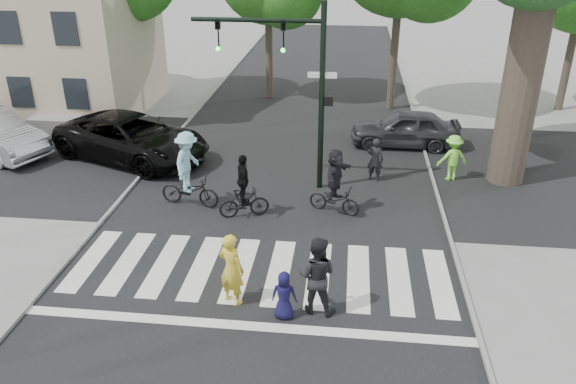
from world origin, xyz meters
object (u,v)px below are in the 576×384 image
(cyclist_mid, at_px, (244,192))
(pedestrian_woman, at_px, (232,269))
(cyclist_left, at_px, (189,174))
(cyclist_right, at_px, (335,185))
(car_grey, at_px, (405,128))
(traffic_signal, at_px, (295,71))
(pedestrian_adult, at_px, (317,275))
(car_suv, at_px, (132,138))
(pedestrian_child, at_px, (284,295))

(cyclist_mid, bearing_deg, pedestrian_woman, -83.14)
(pedestrian_woman, distance_m, cyclist_left, 5.32)
(cyclist_right, xyz_separation_m, car_grey, (2.54, 6.08, -0.20))
(cyclist_right, bearing_deg, pedestrian_woman, -114.34)
(traffic_signal, relative_size, pedestrian_adult, 3.18)
(car_suv, bearing_deg, cyclist_right, -92.54)
(traffic_signal, height_order, cyclist_left, traffic_signal)
(pedestrian_woman, relative_size, cyclist_left, 0.74)
(pedestrian_adult, distance_m, cyclist_right, 4.91)
(pedestrian_woman, xyz_separation_m, cyclist_mid, (-0.51, 4.22, -0.08))
(car_grey, bearing_deg, pedestrian_adult, -13.57)
(cyclist_left, xyz_separation_m, cyclist_right, (4.49, 0.01, -0.13))
(pedestrian_woman, xyz_separation_m, car_suv, (-5.48, 8.33, -0.07))
(pedestrian_child, height_order, car_suv, car_suv)
(pedestrian_woman, height_order, pedestrian_adult, pedestrian_adult)
(car_suv, relative_size, car_grey, 1.42)
(traffic_signal, height_order, pedestrian_child, traffic_signal)
(cyclist_right, bearing_deg, pedestrian_child, -99.93)
(traffic_signal, relative_size, cyclist_right, 2.92)
(pedestrian_woman, relative_size, car_suv, 0.30)
(pedestrian_adult, xyz_separation_m, cyclist_right, (0.23, 4.90, -0.02))
(cyclist_mid, xyz_separation_m, cyclist_right, (2.68, 0.58, 0.10))
(cyclist_right, distance_m, car_grey, 6.60)
(car_suv, bearing_deg, pedestrian_adult, -116.42)
(pedestrian_child, distance_m, cyclist_mid, 4.98)
(cyclist_mid, bearing_deg, pedestrian_child, -69.26)
(pedestrian_woman, xyz_separation_m, cyclist_right, (2.17, 4.80, 0.02))
(pedestrian_adult, xyz_separation_m, cyclist_mid, (-2.45, 4.32, -0.13))
(cyclist_mid, bearing_deg, car_suv, 140.44)
(cyclist_right, bearing_deg, traffic_signal, 128.66)
(pedestrian_child, height_order, cyclist_left, cyclist_left)
(pedestrian_adult, distance_m, cyclist_left, 6.49)
(pedestrian_woman, distance_m, cyclist_mid, 4.25)
(cyclist_right, bearing_deg, cyclist_mid, -167.82)
(cyclist_left, xyz_separation_m, car_suv, (-3.15, 3.54, -0.21))
(traffic_signal, distance_m, pedestrian_adult, 7.38)
(cyclist_left, bearing_deg, pedestrian_adult, -48.90)
(car_suv, bearing_deg, cyclist_left, -116.07)
(pedestrian_adult, height_order, car_grey, pedestrian_adult)
(pedestrian_woman, bearing_deg, pedestrian_adult, -158.57)
(cyclist_left, bearing_deg, cyclist_mid, -17.31)
(pedestrian_woman, height_order, pedestrian_child, pedestrian_woman)
(traffic_signal, xyz_separation_m, cyclist_right, (1.40, -1.75, -2.98))
(pedestrian_adult, xyz_separation_m, car_grey, (2.77, 10.98, -0.22))
(traffic_signal, relative_size, cyclist_left, 2.49)
(pedestrian_child, relative_size, cyclist_mid, 0.59)
(cyclist_left, distance_m, car_grey, 9.31)
(pedestrian_child, xyz_separation_m, cyclist_mid, (-1.76, 4.65, 0.23))
(pedestrian_woman, bearing_deg, traffic_signal, -72.17)
(cyclist_mid, bearing_deg, cyclist_left, 162.69)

